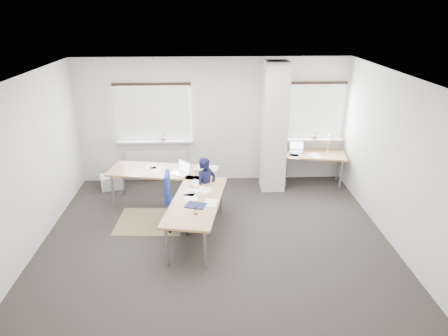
{
  "coord_description": "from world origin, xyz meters",
  "views": [
    {
      "loc": [
        -0.11,
        -6.15,
        3.79
      ],
      "look_at": [
        0.19,
        0.9,
        0.92
      ],
      "focal_mm": 32.0,
      "sensor_mm": 36.0,
      "label": 1
    }
  ],
  "objects_px": {
    "task_chair": "(180,214)",
    "person": "(206,188)",
    "desk_side": "(313,155)",
    "desk_main": "(179,185)"
  },
  "relations": [
    {
      "from": "desk_main",
      "to": "person",
      "type": "bearing_deg",
      "value": 13.37
    },
    {
      "from": "task_chair",
      "to": "person",
      "type": "relative_size",
      "value": 0.91
    },
    {
      "from": "desk_main",
      "to": "desk_side",
      "type": "xyz_separation_m",
      "value": [
        2.91,
        1.51,
        -0.01
      ]
    },
    {
      "from": "desk_main",
      "to": "task_chair",
      "type": "relative_size",
      "value": 2.72
    },
    {
      "from": "desk_side",
      "to": "task_chair",
      "type": "relative_size",
      "value": 1.37
    },
    {
      "from": "task_chair",
      "to": "person",
      "type": "bearing_deg",
      "value": 42.04
    },
    {
      "from": "desk_side",
      "to": "desk_main",
      "type": "bearing_deg",
      "value": -142.56
    },
    {
      "from": "desk_side",
      "to": "task_chair",
      "type": "height_order",
      "value": "desk_side"
    },
    {
      "from": "desk_main",
      "to": "task_chair",
      "type": "distance_m",
      "value": 0.55
    },
    {
      "from": "task_chair",
      "to": "person",
      "type": "xyz_separation_m",
      "value": [
        0.48,
        0.42,
        0.3
      ]
    }
  ]
}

